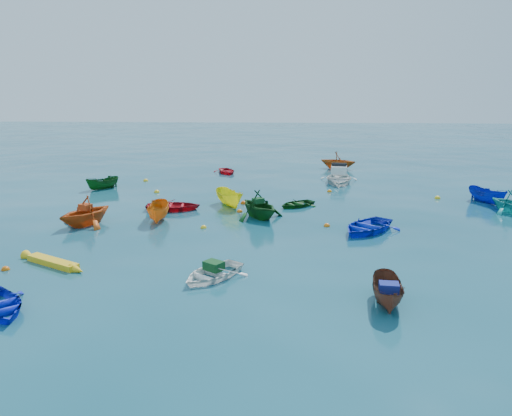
# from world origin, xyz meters

# --- Properties ---
(ground) EXTENTS (160.00, 160.00, 0.00)m
(ground) POSITION_xyz_m (0.00, 0.00, 0.00)
(ground) COLOR #0B3E50
(ground) RESTS_ON ground
(dinghy_white_near) EXTENTS (3.37, 3.58, 0.60)m
(dinghy_white_near) POSITION_xyz_m (-1.17, -4.97, 0.00)
(dinghy_white_near) COLOR white
(dinghy_white_near) RESTS_ON ground
(sampan_brown_mid) EXTENTS (1.29, 2.80, 1.05)m
(sampan_brown_mid) POSITION_xyz_m (5.23, -7.06, 0.00)
(sampan_brown_mid) COLOR #552E1F
(sampan_brown_mid) RESTS_ON ground
(dinghy_blue_se) EXTENTS (4.32, 4.48, 0.76)m
(dinghy_blue_se) POSITION_xyz_m (5.92, 1.85, 0.00)
(dinghy_blue_se) COLOR #0F28C6
(dinghy_blue_se) RESTS_ON ground
(dinghy_orange_w) EXTENTS (4.00, 4.17, 1.70)m
(dinghy_orange_w) POSITION_xyz_m (-9.09, 2.26, 0.00)
(dinghy_orange_w) COLOR #C94C12
(dinghy_orange_w) RESTS_ON ground
(sampan_yellow_mid) EXTENTS (2.50, 3.30, 1.20)m
(sampan_yellow_mid) POSITION_xyz_m (-1.76, 7.01, 0.00)
(sampan_yellow_mid) COLOR yellow
(sampan_yellow_mid) RESTS_ON ground
(dinghy_green_e) EXTENTS (3.04, 2.95, 0.51)m
(dinghy_green_e) POSITION_xyz_m (2.43, 7.22, 0.00)
(dinghy_green_e) COLOR #104614
(dinghy_green_e) RESTS_ON ground
(dinghy_cyan_se) EXTENTS (3.36, 3.53, 1.45)m
(dinghy_cyan_se) POSITION_xyz_m (15.11, 6.36, 0.00)
(dinghy_cyan_se) COLOR teal
(dinghy_cyan_se) RESTS_ON ground
(dinghy_red_nw) EXTENTS (3.46, 2.62, 0.68)m
(dinghy_red_nw) POSITION_xyz_m (-5.08, 5.86, 0.00)
(dinghy_red_nw) COLOR #B40F19
(dinghy_red_nw) RESTS_ON ground
(sampan_orange_n) EXTENTS (1.46, 3.09, 1.15)m
(sampan_orange_n) POSITION_xyz_m (-5.37, 3.46, 0.00)
(sampan_orange_n) COLOR orange
(sampan_orange_n) RESTS_ON ground
(dinghy_green_n) EXTENTS (4.09, 4.20, 1.68)m
(dinghy_green_n) POSITION_xyz_m (0.21, 4.33, 0.00)
(dinghy_green_n) COLOR #104816
(dinghy_green_n) RESTS_ON ground
(sampan_blue_far) EXTENTS (2.26, 3.11, 1.13)m
(sampan_blue_far) POSITION_xyz_m (14.70, 8.86, 0.00)
(sampan_blue_far) COLOR #0D1EA8
(sampan_blue_far) RESTS_ON ground
(dinghy_red_far) EXTENTS (2.76, 3.19, 0.55)m
(dinghy_red_far) POSITION_xyz_m (-3.35, 19.13, 0.00)
(dinghy_red_far) COLOR red
(dinghy_red_far) RESTS_ON ground
(dinghy_orange_far) EXTENTS (3.95, 3.70, 1.67)m
(dinghy_orange_far) POSITION_xyz_m (6.50, 22.00, 0.00)
(dinghy_orange_far) COLOR #BE5311
(dinghy_orange_far) RESTS_ON ground
(sampan_green_far) EXTENTS (2.44, 2.60, 1.00)m
(sampan_green_far) POSITION_xyz_m (-11.60, 11.85, 0.00)
(sampan_green_far) COLOR #114A16
(sampan_green_far) RESTS_ON ground
(kayak_yellow) EXTENTS (3.31, 2.12, 0.34)m
(kayak_yellow) POSITION_xyz_m (-8.07, -3.92, 0.00)
(kayak_yellow) COLOR yellow
(kayak_yellow) RESTS_ON ground
(motorboat_white) EXTENTS (3.46, 4.48, 1.46)m
(motorboat_white) POSITION_xyz_m (5.85, 15.16, 0.00)
(motorboat_white) COLOR white
(motorboat_white) RESTS_ON ground
(tarp_green_a) EXTENTS (0.91, 0.86, 0.35)m
(tarp_green_a) POSITION_xyz_m (-1.11, -4.89, 0.48)
(tarp_green_a) COLOR #11461C
(tarp_green_a) RESTS_ON dinghy_white_near
(tarp_blue_a) EXTENTS (0.70, 0.56, 0.32)m
(tarp_blue_a) POSITION_xyz_m (5.21, -7.21, 0.68)
(tarp_blue_a) COLOR navy
(tarp_blue_a) RESTS_ON sampan_brown_mid
(tarp_orange_a) EXTENTS (0.79, 0.73, 0.31)m
(tarp_orange_a) POSITION_xyz_m (-9.06, 2.30, 1.00)
(tarp_orange_a) COLOR #BA3B13
(tarp_orange_a) RESTS_ON dinghy_orange_w
(tarp_green_b) EXTENTS (0.74, 0.71, 0.29)m
(tarp_green_b) POSITION_xyz_m (0.15, 4.41, 0.98)
(tarp_green_b) COLOR #134D21
(tarp_green_b) RESTS_ON dinghy_green_n
(buoy_or_a) EXTENTS (0.34, 0.34, 0.34)m
(buoy_or_a) POSITION_xyz_m (-9.76, -4.59, 0.00)
(buoy_or_a) COLOR #D05B0B
(buoy_or_a) RESTS_ON ground
(buoy_ye_a) EXTENTS (0.32, 0.32, 0.32)m
(buoy_ye_a) POSITION_xyz_m (-2.63, 2.02, 0.00)
(buoy_ye_a) COLOR yellow
(buoy_ye_a) RESTS_ON ground
(buoy_or_b) EXTENTS (0.34, 0.34, 0.34)m
(buoy_or_b) POSITION_xyz_m (3.94, 2.72, 0.00)
(buoy_or_b) COLOR orange
(buoy_or_b) RESTS_ON ground
(buoy_ye_b) EXTENTS (0.38, 0.38, 0.38)m
(buoy_ye_b) POSITION_xyz_m (-7.37, 10.83, 0.00)
(buoy_ye_b) COLOR yellow
(buoy_ye_b) RESTS_ON ground
(buoy_or_c) EXTENTS (0.35, 0.35, 0.35)m
(buoy_or_c) POSITION_xyz_m (-1.01, 5.57, 0.00)
(buoy_or_c) COLOR orange
(buoy_or_c) RESTS_ON ground
(buoy_ye_c) EXTENTS (0.36, 0.36, 0.36)m
(buoy_ye_c) POSITION_xyz_m (-1.45, 7.87, 0.00)
(buoy_ye_c) COLOR yellow
(buoy_ye_c) RESTS_ON ground
(buoy_or_d) EXTENTS (0.34, 0.34, 0.34)m
(buoy_or_d) POSITION_xyz_m (4.86, 11.74, 0.00)
(buoy_or_d) COLOR orange
(buoy_or_d) RESTS_ON ground
(buoy_ye_d) EXTENTS (0.38, 0.38, 0.38)m
(buoy_ye_d) POSITION_xyz_m (-9.33, 15.07, 0.00)
(buoy_ye_d) COLOR yellow
(buoy_ye_d) RESTS_ON ground
(buoy_or_e) EXTENTS (0.39, 0.39, 0.39)m
(buoy_or_e) POSITION_xyz_m (-0.95, 7.72, 0.00)
(buoy_or_e) COLOR #F5580D
(buoy_or_e) RESTS_ON ground
(buoy_ye_e) EXTENTS (0.38, 0.38, 0.38)m
(buoy_ye_e) POSITION_xyz_m (11.90, 9.96, 0.00)
(buoy_ye_e) COLOR yellow
(buoy_ye_e) RESTS_ON ground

